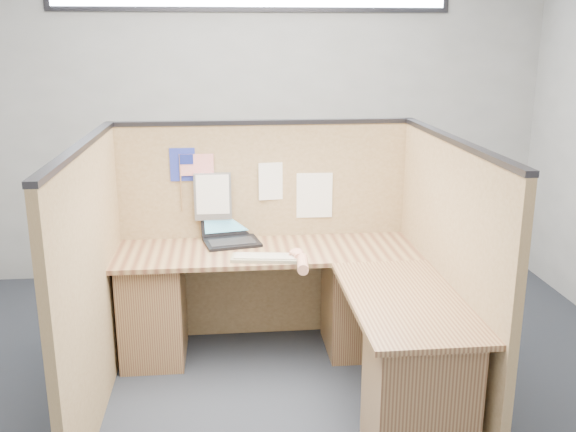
{
  "coord_description": "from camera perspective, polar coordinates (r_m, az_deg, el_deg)",
  "views": [
    {
      "loc": [
        -0.26,
        -3.27,
        2.06
      ],
      "look_at": [
        0.12,
        0.5,
        1.0
      ],
      "focal_mm": 40.0,
      "sensor_mm": 36.0,
      "label": 1
    }
  ],
  "objects": [
    {
      "name": "paper_right",
      "position": [
        4.41,
        2.37,
        1.84
      ],
      "size": [
        0.25,
        0.01,
        0.31
      ],
      "primitive_type": "cube",
      "rotation": [
        0.0,
        0.0,
        -0.03
      ],
      "color": "white",
      "rests_on": "cubicle_partitions"
    },
    {
      "name": "mouse",
      "position": [
        3.99,
        0.8,
        -3.55
      ],
      "size": [
        0.11,
        0.08,
        0.04
      ],
      "primitive_type": "ellipsoid",
      "rotation": [
        0.0,
        0.0,
        0.22
      ],
      "color": "silver",
      "rests_on": "l_desk"
    },
    {
      "name": "wall_back",
      "position": [
        5.56,
        -3.08,
        8.77
      ],
      "size": [
        5.0,
        0.0,
        5.0
      ],
      "primitive_type": "plane",
      "rotation": [
        1.57,
        0.0,
        0.0
      ],
      "color": "gray",
      "rests_on": "floor"
    },
    {
      "name": "cubicle_partitions",
      "position": [
        3.92,
        -1.64,
        -3.62
      ],
      "size": [
        2.06,
        1.83,
        1.53
      ],
      "color": "olive",
      "rests_on": "floor"
    },
    {
      "name": "blue_poster",
      "position": [
        4.32,
        -9.36,
        4.53
      ],
      "size": [
        0.17,
        0.01,
        0.22
      ],
      "primitive_type": "cube",
      "rotation": [
        0.0,
        0.0,
        0.02
      ],
      "color": "#212E9A",
      "rests_on": "cubicle_partitions"
    },
    {
      "name": "floor",
      "position": [
        3.87,
        -1.07,
        -16.53
      ],
      "size": [
        5.0,
        5.0,
        0.0
      ],
      "primitive_type": "plane",
      "color": "#20252E",
      "rests_on": "ground"
    },
    {
      "name": "wall_front",
      "position": [
        1.24,
        7.55,
        -16.63
      ],
      "size": [
        5.0,
        0.0,
        5.0
      ],
      "primitive_type": "plane",
      "rotation": [
        -1.57,
        0.0,
        0.0
      ],
      "color": "gray",
      "rests_on": "floor"
    },
    {
      "name": "file_holder",
      "position": [
        4.34,
        -6.7,
        1.75
      ],
      "size": [
        0.25,
        0.05,
        0.32
      ],
      "color": "slate",
      "rests_on": "cubicle_partitions"
    },
    {
      "name": "american_flag",
      "position": [
        4.31,
        -8.46,
        4.31
      ],
      "size": [
        0.23,
        0.01,
        0.39
      ],
      "color": "olive",
      "rests_on": "cubicle_partitions"
    },
    {
      "name": "laptop",
      "position": [
        4.35,
        -5.03,
        -1.39
      ],
      "size": [
        0.4,
        0.41,
        0.26
      ],
      "rotation": [
        0.0,
        0.0,
        0.2
      ],
      "color": "black",
      "rests_on": "l_desk"
    },
    {
      "name": "paper_left",
      "position": [
        4.35,
        -1.31,
        3.11
      ],
      "size": [
        0.2,
        0.03,
        0.26
      ],
      "primitive_type": "cube",
      "rotation": [
        0.0,
        0.0,
        0.13
      ],
      "color": "white",
      "rests_on": "cubicle_partitions"
    },
    {
      "name": "l_desk",
      "position": [
        3.95,
        1.25,
        -9.35
      ],
      "size": [
        1.95,
        1.75,
        0.73
      ],
      "color": "brown",
      "rests_on": "floor"
    },
    {
      "name": "keyboard",
      "position": [
        3.98,
        -2.0,
        -3.74
      ],
      "size": [
        0.44,
        0.21,
        0.03
      ],
      "rotation": [
        0.0,
        0.0,
        -0.15
      ],
      "color": "gray",
      "rests_on": "l_desk"
    },
    {
      "name": "hand_forearm",
      "position": [
        3.87,
        1.15,
        -3.96
      ],
      "size": [
        0.1,
        0.35,
        0.07
      ],
      "color": "tan",
      "rests_on": "l_desk"
    }
  ]
}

